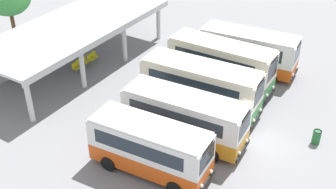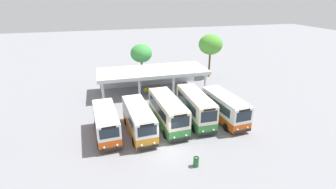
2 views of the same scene
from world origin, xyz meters
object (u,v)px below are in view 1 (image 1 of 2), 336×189
Objects in this scene: city_bus_fifth_blue at (248,50)px; litter_bin_apron at (317,137)px; city_bus_nearest_orange at (150,146)px; city_bus_middle_cream at (201,86)px; city_bus_fourth_amber at (221,64)px; waiting_chair_second_from_end at (79,64)px; city_bus_second_in_row at (185,116)px; waiting_chair_end_by_column at (75,67)px; waiting_chair_middle_seat at (85,61)px; waiting_chair_fifth_seat at (95,55)px; waiting_chair_fourth_seat at (90,58)px.

city_bus_fifth_blue is 9.47m from litter_bin_apron.
city_bus_middle_cream is at bearing 4.59° from city_bus_nearest_orange.
city_bus_fourth_amber is 10.86m from waiting_chair_second_from_end.
city_bus_nearest_orange is 3.34m from city_bus_second_in_row.
city_bus_middle_cream reaches higher than city_bus_second_in_row.
waiting_chair_second_from_end is at bearing 8.49° from waiting_chair_end_by_column.
city_bus_fifth_blue reaches higher than city_bus_nearest_orange.
city_bus_fourth_amber is at bearing 69.69° from litter_bin_apron.
city_bus_fifth_blue is at bearing -3.91° from city_bus_middle_cream.
city_bus_second_in_row is at bearing -106.57° from waiting_chair_second_from_end.
city_bus_fifth_blue is at bearing 48.75° from litter_bin_apron.
waiting_chair_end_by_column is at bearing 76.05° from city_bus_second_in_row.
waiting_chair_middle_seat is (0.57, -0.04, 0.00)m from waiting_chair_second_from_end.
waiting_chair_second_from_end is at bearing 108.10° from city_bus_fourth_amber.
waiting_chair_end_by_column is 1.14m from waiting_chair_middle_seat.
city_bus_fourth_amber is (3.33, 0.20, 0.05)m from city_bus_middle_cream.
waiting_chair_middle_seat is at bearing 178.86° from waiting_chair_fifth_seat.
waiting_chair_fourth_seat is at bearing 54.35° from city_bus_nearest_orange.
city_bus_middle_cream is 1.05× the size of city_bus_fourth_amber.
waiting_chair_fourth_seat is at bearing 68.01° from city_bus_second_in_row.
city_bus_middle_cream is at bearing -86.76° from waiting_chair_end_by_column.
litter_bin_apron reaches higher than waiting_chair_fifth_seat.
waiting_chair_end_by_column and waiting_chair_second_from_end have the same top height.
city_bus_fifth_blue is at bearing -60.62° from waiting_chair_middle_seat.
waiting_chair_middle_seat is (0.55, 10.40, -1.31)m from city_bus_middle_cream.
waiting_chair_second_from_end is at bearing 91.58° from litter_bin_apron.
city_bus_fifth_blue reaches higher than waiting_chair_middle_seat.
waiting_chair_second_from_end is at bearing 176.46° from waiting_chair_middle_seat.
city_bus_second_in_row is at bearing -2.95° from city_bus_nearest_orange.
waiting_chair_end_by_column is 0.96× the size of litter_bin_apron.
waiting_chair_end_by_column is 17.90m from litter_bin_apron.
waiting_chair_fifth_seat is at bearing 114.65° from city_bus_fifth_blue.
waiting_chair_fourth_seat is (-2.21, 10.13, -1.36)m from city_bus_fourth_amber.
waiting_chair_end_by_column is at bearing 179.11° from waiting_chair_fourth_seat.
city_bus_nearest_orange is 0.90× the size of city_bus_second_in_row.
waiting_chair_middle_seat is 0.96× the size of litter_bin_apron.
city_bus_fifth_blue is at bearing 0.34° from city_bus_nearest_orange.
waiting_chair_second_from_end is 1.15m from waiting_chair_fourth_seat.
city_bus_nearest_orange is 10.03m from city_bus_fourth_amber.
litter_bin_apron is at bearing -92.07° from waiting_chair_fourth_seat.
waiting_chair_fourth_seat is (7.79, 10.86, -1.15)m from city_bus_nearest_orange.
city_bus_middle_cream is at bearing 176.09° from city_bus_fifth_blue.
city_bus_fourth_amber is at bearing -68.91° from waiting_chair_end_by_column.
city_bus_fifth_blue is at bearing -62.79° from waiting_chair_fourth_seat.
waiting_chair_fifth_seat is at bearing 0.68° from waiting_chair_end_by_column.
city_bus_fourth_amber is (10.00, 0.73, 0.21)m from city_bus_nearest_orange.
city_bus_fourth_amber reaches higher than city_bus_second_in_row.
city_bus_fourth_amber reaches higher than waiting_chair_fifth_seat.
waiting_chair_middle_seat is (3.89, 11.11, -1.17)m from city_bus_second_in_row.
city_bus_fourth_amber reaches higher than litter_bin_apron.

